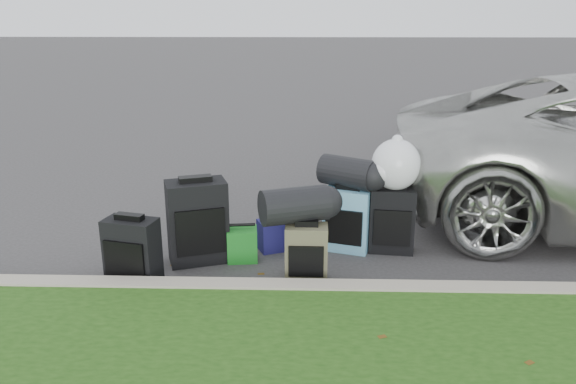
{
  "coord_description": "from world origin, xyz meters",
  "views": [
    {
      "loc": [
        0.06,
        -5.13,
        2.22
      ],
      "look_at": [
        -0.1,
        0.2,
        0.55
      ],
      "focal_mm": 35.0,
      "sensor_mm": 36.0,
      "label": 1
    }
  ],
  "objects_px": {
    "suitcase_olive": "(306,253)",
    "tote_green": "(242,244)",
    "suitcase_large_black_left": "(197,222)",
    "suitcase_large_black_right": "(392,220)",
    "suitcase_small_black": "(132,250)",
    "suitcase_teal": "(347,219)",
    "tote_navy": "(273,235)"
  },
  "relations": [
    {
      "from": "suitcase_olive",
      "to": "tote_green",
      "type": "xyz_separation_m",
      "value": [
        -0.61,
        0.39,
        -0.09
      ]
    },
    {
      "from": "suitcase_olive",
      "to": "tote_green",
      "type": "height_order",
      "value": "suitcase_olive"
    },
    {
      "from": "suitcase_large_black_left",
      "to": "suitcase_large_black_right",
      "type": "distance_m",
      "value": 1.88
    },
    {
      "from": "suitcase_large_black_left",
      "to": "suitcase_small_black",
      "type": "bearing_deg",
      "value": -158.53
    },
    {
      "from": "suitcase_large_black_left",
      "to": "suitcase_olive",
      "type": "xyz_separation_m",
      "value": [
        1.02,
        -0.37,
        -0.14
      ]
    },
    {
      "from": "suitcase_teal",
      "to": "suitcase_large_black_left",
      "type": "bearing_deg",
      "value": -150.05
    },
    {
      "from": "suitcase_olive",
      "to": "tote_green",
      "type": "distance_m",
      "value": 0.73
    },
    {
      "from": "suitcase_olive",
      "to": "suitcase_large_black_right",
      "type": "relative_size",
      "value": 0.78
    },
    {
      "from": "suitcase_teal",
      "to": "tote_navy",
      "type": "relative_size",
      "value": 2.06
    },
    {
      "from": "suitcase_teal",
      "to": "tote_navy",
      "type": "height_order",
      "value": "suitcase_teal"
    },
    {
      "from": "suitcase_small_black",
      "to": "tote_navy",
      "type": "bearing_deg",
      "value": 44.51
    },
    {
      "from": "suitcase_large_black_right",
      "to": "suitcase_small_black",
      "type": "bearing_deg",
      "value": -156.34
    },
    {
      "from": "suitcase_large_black_left",
      "to": "tote_navy",
      "type": "relative_size",
      "value": 2.58
    },
    {
      "from": "suitcase_large_black_left",
      "to": "tote_green",
      "type": "xyz_separation_m",
      "value": [
        0.41,
        0.02,
        -0.23
      ]
    },
    {
      "from": "suitcase_small_black",
      "to": "tote_green",
      "type": "xyz_separation_m",
      "value": [
        0.91,
        0.45,
        -0.12
      ]
    },
    {
      "from": "suitcase_large_black_left",
      "to": "suitcase_teal",
      "type": "height_order",
      "value": "suitcase_large_black_left"
    },
    {
      "from": "suitcase_large_black_left",
      "to": "suitcase_olive",
      "type": "distance_m",
      "value": 1.09
    },
    {
      "from": "suitcase_small_black",
      "to": "tote_navy",
      "type": "relative_size",
      "value": 1.86
    },
    {
      "from": "suitcase_small_black",
      "to": "suitcase_large_black_left",
      "type": "xyz_separation_m",
      "value": [
        0.5,
        0.43,
        0.11
      ]
    },
    {
      "from": "suitcase_olive",
      "to": "suitcase_teal",
      "type": "height_order",
      "value": "suitcase_teal"
    },
    {
      "from": "suitcase_small_black",
      "to": "suitcase_olive",
      "type": "height_order",
      "value": "suitcase_small_black"
    },
    {
      "from": "suitcase_large_black_right",
      "to": "tote_green",
      "type": "xyz_separation_m",
      "value": [
        -1.44,
        -0.27,
        -0.16
      ]
    },
    {
      "from": "suitcase_teal",
      "to": "tote_green",
      "type": "bearing_deg",
      "value": -146.27
    },
    {
      "from": "suitcase_small_black",
      "to": "tote_navy",
      "type": "distance_m",
      "value": 1.39
    },
    {
      "from": "suitcase_olive",
      "to": "suitcase_large_black_right",
      "type": "xyz_separation_m",
      "value": [
        0.84,
        0.67,
        0.07
      ]
    },
    {
      "from": "suitcase_small_black",
      "to": "suitcase_large_black_right",
      "type": "xyz_separation_m",
      "value": [
        2.35,
        0.72,
        0.04
      ]
    },
    {
      "from": "suitcase_large_black_right",
      "to": "suitcase_teal",
      "type": "bearing_deg",
      "value": -176.01
    },
    {
      "from": "tote_green",
      "to": "suitcase_olive",
      "type": "bearing_deg",
      "value": -39.24
    },
    {
      "from": "suitcase_large_black_left",
      "to": "suitcase_olive",
      "type": "bearing_deg",
      "value": -39.16
    },
    {
      "from": "suitcase_teal",
      "to": "tote_green",
      "type": "height_order",
      "value": "suitcase_teal"
    },
    {
      "from": "suitcase_large_black_right",
      "to": "tote_navy",
      "type": "height_order",
      "value": "suitcase_large_black_right"
    },
    {
      "from": "tote_navy",
      "to": "suitcase_small_black",
      "type": "bearing_deg",
      "value": -172.2
    }
  ]
}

